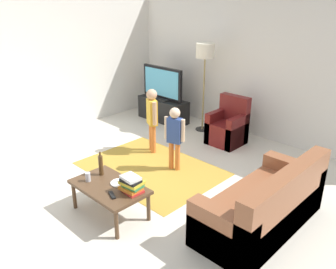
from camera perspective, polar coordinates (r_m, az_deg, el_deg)
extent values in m
plane|color=beige|center=(5.25, -4.63, -8.36)|extent=(7.80, 7.80, 0.00)
cube|color=silver|center=(6.99, 14.13, 10.66)|extent=(6.00, 0.12, 2.70)
cube|color=silver|center=(7.21, -21.20, 10.18)|extent=(0.12, 6.00, 2.70)
cube|color=#B28C33|center=(5.72, -2.82, -5.56)|extent=(2.20, 1.60, 0.01)
cube|color=black|center=(7.80, -0.79, 4.11)|extent=(1.20, 0.44, 0.50)
cube|color=black|center=(7.82, -1.05, 2.99)|extent=(1.10, 0.32, 0.03)
cube|color=black|center=(7.71, -0.91, 5.95)|extent=(0.44, 0.28, 0.03)
cube|color=black|center=(7.62, -0.92, 8.52)|extent=(1.10, 0.07, 0.68)
cube|color=#59B2D8|center=(7.60, -1.12, 8.47)|extent=(1.00, 0.01, 0.58)
cube|color=brown|center=(4.46, 14.81, -12.02)|extent=(0.80, 1.80, 0.42)
cube|color=brown|center=(4.23, 18.65, -10.93)|extent=(0.20, 1.80, 0.86)
cube|color=brown|center=(3.84, 8.64, -16.01)|extent=(0.80, 0.20, 0.60)
cube|color=brown|center=(5.04, 19.55, -7.18)|extent=(0.80, 0.20, 0.60)
cube|color=#B22823|center=(4.66, 20.26, -6.09)|extent=(0.10, 0.32, 0.32)
cube|color=maroon|center=(6.66, 9.55, 0.23)|extent=(0.60, 0.60, 0.42)
cube|color=maroon|center=(6.75, 10.75, 2.61)|extent=(0.60, 0.16, 0.90)
cube|color=maroon|center=(6.76, 7.94, 1.46)|extent=(0.12, 0.60, 0.60)
cube|color=maroon|center=(6.51, 11.31, 0.41)|extent=(0.12, 0.60, 0.60)
cylinder|color=#262626|center=(7.35, 5.62, 0.88)|extent=(0.28, 0.28, 0.02)
cylinder|color=#99844C|center=(7.12, 5.84, 6.52)|extent=(0.03, 0.03, 1.50)
cylinder|color=silver|center=(6.94, 6.13, 13.54)|extent=(0.36, 0.36, 0.28)
cylinder|color=orange|center=(6.28, -2.72, -0.34)|extent=(0.09, 0.09, 0.52)
cylinder|color=orange|center=(6.17, -2.40, -0.76)|extent=(0.09, 0.09, 0.52)
cube|color=gold|center=(6.06, -2.64, 3.68)|extent=(0.28, 0.24, 0.45)
sphere|color=tan|center=(5.97, -2.69, 6.57)|extent=(0.19, 0.19, 0.19)
cylinder|color=tan|center=(6.20, -3.05, 4.32)|extent=(0.07, 0.07, 0.40)
cylinder|color=tan|center=(5.91, -2.22, 3.43)|extent=(0.07, 0.07, 0.40)
cylinder|color=orange|center=(5.62, 0.53, -3.40)|extent=(0.08, 0.08, 0.47)
cylinder|color=orange|center=(5.58, 1.57, -3.62)|extent=(0.08, 0.08, 0.47)
cube|color=#2D478C|center=(5.43, 1.08, 0.68)|extent=(0.25, 0.19, 0.41)
sphere|color=beige|center=(5.33, 1.10, 3.55)|extent=(0.17, 0.17, 0.17)
cylinder|color=beige|center=(5.48, -0.27, 1.12)|extent=(0.06, 0.06, 0.36)
cylinder|color=beige|center=(5.36, 2.47, 0.63)|extent=(0.06, 0.06, 0.36)
cube|color=#513823|center=(4.48, -9.61, -8.45)|extent=(1.00, 0.60, 0.04)
cylinder|color=#513823|center=(4.81, -15.12, -9.61)|extent=(0.05, 0.05, 0.38)
cylinder|color=#513823|center=(4.17, -8.44, -14.43)|extent=(0.05, 0.05, 0.38)
cylinder|color=#513823|center=(5.03, -10.25, -7.64)|extent=(0.05, 0.05, 0.38)
cylinder|color=#513823|center=(4.42, -3.22, -11.79)|extent=(0.05, 0.05, 0.38)
cube|color=red|center=(4.29, -5.80, -9.18)|extent=(0.24, 0.21, 0.03)
cube|color=orange|center=(4.29, -6.11, -8.71)|extent=(0.26, 0.22, 0.04)
cube|color=#388C4C|center=(4.26, -5.79, -8.29)|extent=(0.25, 0.19, 0.04)
cube|color=yellow|center=(4.25, -5.96, -7.82)|extent=(0.29, 0.24, 0.04)
cube|color=black|center=(4.21, -6.12, -7.50)|extent=(0.25, 0.19, 0.04)
cube|color=white|center=(4.19, -6.15, -7.07)|extent=(0.24, 0.19, 0.04)
cylinder|color=#4C3319|center=(4.67, -10.95, -5.00)|extent=(0.06, 0.06, 0.27)
cylinder|color=#4C3319|center=(4.60, -11.10, -3.15)|extent=(0.02, 0.02, 0.06)
cube|color=black|center=(4.25, -9.15, -9.76)|extent=(0.18, 0.11, 0.02)
cylinder|color=silver|center=(4.59, -12.98, -6.80)|extent=(0.07, 0.07, 0.12)
cylinder|color=white|center=(4.49, -8.01, -7.85)|extent=(0.22, 0.22, 0.02)
cube|color=silver|center=(4.47, -7.86, -7.82)|extent=(0.15, 0.02, 0.01)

